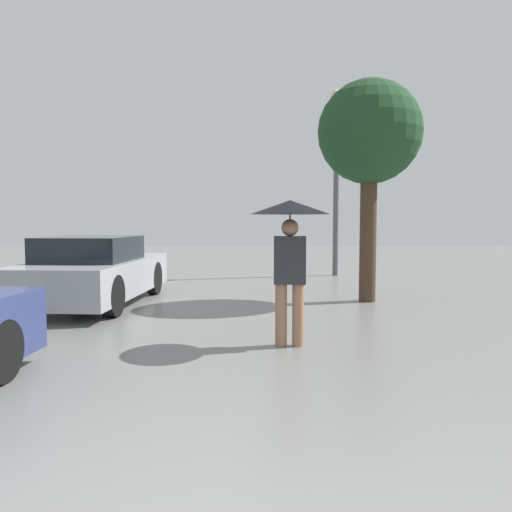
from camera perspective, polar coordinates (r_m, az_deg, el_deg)
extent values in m
cylinder|color=#9E7051|center=(6.12, 2.88, -6.72)|extent=(0.14, 0.14, 0.76)
cylinder|color=#9E7051|center=(6.13, 4.83, -6.72)|extent=(0.14, 0.14, 0.76)
cube|color=#2D2D33|center=(6.04, 3.89, -0.46)|extent=(0.38, 0.22, 0.57)
sphere|color=#9E7051|center=(6.02, 3.90, 3.24)|extent=(0.21, 0.21, 0.21)
cylinder|color=#515456|center=(6.02, 3.90, 1.89)|extent=(0.02, 0.02, 0.61)
cone|color=black|center=(6.02, 3.92, 5.60)|extent=(0.96, 0.96, 0.17)
cube|color=#9EA3A8|center=(9.64, -17.90, -2.27)|extent=(1.71, 4.01, 0.63)
cube|color=black|center=(9.42, -18.41, 0.81)|extent=(1.45, 1.81, 0.43)
cylinder|color=black|center=(11.09, -19.27, -2.35)|extent=(0.18, 0.67, 0.67)
cylinder|color=black|center=(10.60, -11.57, -2.49)|extent=(0.18, 0.67, 0.67)
cylinder|color=black|center=(8.87, -25.45, -4.06)|extent=(0.18, 0.67, 0.67)
cylinder|color=black|center=(8.24, -16.02, -4.41)|extent=(0.18, 0.67, 0.67)
cylinder|color=#473323|center=(9.64, 12.69, 2.74)|extent=(0.31, 0.31, 2.65)
sphere|color=#1E4223|center=(9.78, 12.86, 13.67)|extent=(1.93, 1.93, 1.93)
cylinder|color=#515456|center=(14.15, 9.14, 7.57)|extent=(0.15, 0.15, 4.83)
sphere|color=beige|center=(14.53, 9.25, 17.57)|extent=(0.38, 0.38, 0.38)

